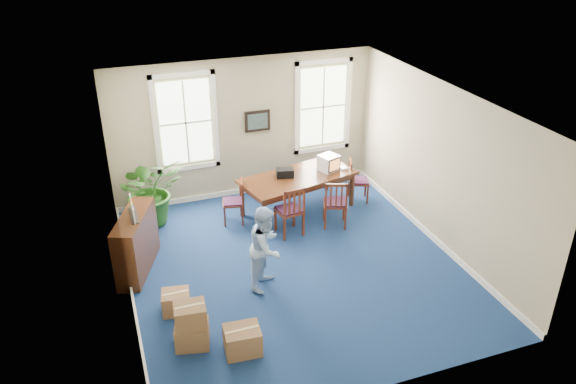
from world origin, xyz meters
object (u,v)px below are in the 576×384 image
object	(u,v)px
chair_near_left	(289,210)
credenza	(136,242)
conference_table	(298,193)
crt_tv	(329,163)
man	(266,247)
potted_plant	(151,190)
cardboard_boxes	(203,318)

from	to	relation	value
chair_near_left	credenza	xyz separation A→B (m)	(-3.07, -0.26, 0.03)
conference_table	crt_tv	xyz separation A→B (m)	(0.74, 0.06, 0.60)
crt_tv	man	xyz separation A→B (m)	(-2.22, -2.43, -0.25)
crt_tv	potted_plant	size ratio (longest dim) A/B	0.28
chair_near_left	cardboard_boxes	world-z (taller)	chair_near_left
credenza	potted_plant	distance (m)	1.76
chair_near_left	cardboard_boxes	distance (m)	3.44
credenza	man	bearing A→B (deg)	-9.48
conference_table	credenza	size ratio (longest dim) A/B	1.68
conference_table	potted_plant	bearing A→B (deg)	155.85
crt_tv	man	distance (m)	3.30
conference_table	cardboard_boxes	bearing A→B (deg)	-143.78
chair_near_left	conference_table	bearing A→B (deg)	-127.65
man	potted_plant	bearing A→B (deg)	67.28
potted_plant	crt_tv	bearing A→B (deg)	-7.61
conference_table	chair_near_left	world-z (taller)	chair_near_left
conference_table	man	size ratio (longest dim) A/B	1.60
conference_table	chair_near_left	distance (m)	1.00
chair_near_left	man	world-z (taller)	man
cardboard_boxes	credenza	bearing A→B (deg)	108.12
credenza	conference_table	bearing A→B (deg)	38.86
chair_near_left	cardboard_boxes	bearing A→B (deg)	40.64
potted_plant	cardboard_boxes	world-z (taller)	potted_plant
credenza	cardboard_boxes	size ratio (longest dim) A/B	1.07
potted_plant	conference_table	bearing A→B (deg)	-10.43
crt_tv	chair_near_left	xyz separation A→B (m)	(-1.25, -0.91, -0.47)
conference_table	cardboard_boxes	distance (m)	4.41
crt_tv	credenza	xyz separation A→B (m)	(-4.31, -1.17, -0.44)
crt_tv	credenza	distance (m)	4.49
man	credenza	world-z (taller)	man
chair_near_left	credenza	world-z (taller)	credenza
conference_table	cardboard_boxes	size ratio (longest dim) A/B	1.81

